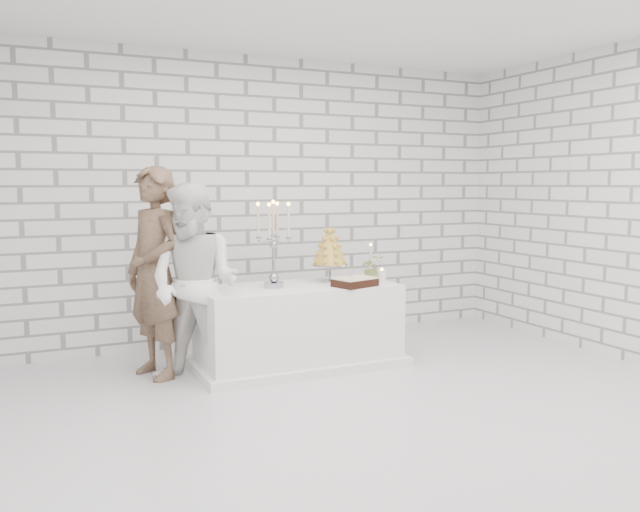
{
  "coord_description": "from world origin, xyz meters",
  "views": [
    {
      "loc": [
        -2.17,
        -4.03,
        1.68
      ],
      "look_at": [
        0.19,
        1.08,
        1.05
      ],
      "focal_mm": 36.42,
      "sensor_mm": 36.0,
      "label": 1
    }
  ],
  "objects_px": {
    "cake_table": "(299,326)",
    "croquembouche": "(330,253)",
    "groom": "(155,273)",
    "bride": "(195,284)",
    "candelabra": "(273,244)"
  },
  "relations": [
    {
      "from": "cake_table",
      "to": "croquembouche",
      "type": "relative_size",
      "value": 3.32
    },
    {
      "from": "groom",
      "to": "bride",
      "type": "bearing_deg",
      "value": 15.95
    },
    {
      "from": "groom",
      "to": "bride",
      "type": "relative_size",
      "value": 1.08
    },
    {
      "from": "cake_table",
      "to": "bride",
      "type": "xyz_separation_m",
      "value": [
        -0.99,
        -0.13,
        0.47
      ]
    },
    {
      "from": "croquembouche",
      "to": "groom",
      "type": "bearing_deg",
      "value": 176.13
    },
    {
      "from": "candelabra",
      "to": "croquembouche",
      "type": "distance_m",
      "value": 0.63
    },
    {
      "from": "cake_table",
      "to": "candelabra",
      "type": "distance_m",
      "value": 0.8
    },
    {
      "from": "cake_table",
      "to": "bride",
      "type": "height_order",
      "value": "bride"
    },
    {
      "from": "groom",
      "to": "bride",
      "type": "xyz_separation_m",
      "value": [
        0.26,
        -0.35,
        -0.07
      ]
    },
    {
      "from": "bride",
      "to": "candelabra",
      "type": "xyz_separation_m",
      "value": [
        0.75,
        0.13,
        0.3
      ]
    },
    {
      "from": "cake_table",
      "to": "candelabra",
      "type": "xyz_separation_m",
      "value": [
        -0.24,
        -0.01,
        0.77
      ]
    },
    {
      "from": "bride",
      "to": "candelabra",
      "type": "height_order",
      "value": "bride"
    },
    {
      "from": "cake_table",
      "to": "croquembouche",
      "type": "height_order",
      "value": "croquembouche"
    },
    {
      "from": "cake_table",
      "to": "candelabra",
      "type": "relative_size",
      "value": 2.29
    },
    {
      "from": "candelabra",
      "to": "bride",
      "type": "bearing_deg",
      "value": -170.34
    }
  ]
}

